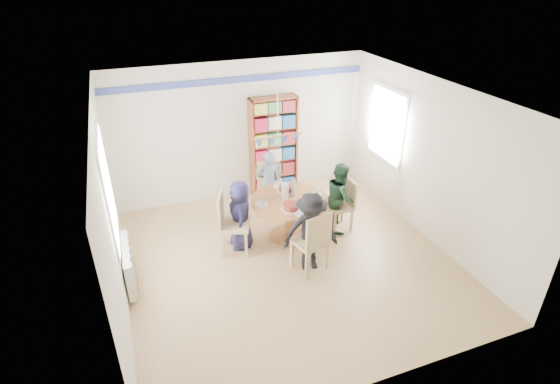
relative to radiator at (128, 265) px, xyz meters
name	(u,v)px	position (x,y,z in m)	size (l,w,h in m)	color
ground	(289,260)	(2.42, -0.30, -0.35)	(5.00, 5.00, 0.00)	tan
room_shell	(254,149)	(2.16, 0.57, 1.30)	(5.00, 5.00, 5.00)	white
radiator	(128,265)	(0.00, 0.00, 0.00)	(0.12, 1.00, 0.60)	silver
dining_table	(289,209)	(2.67, 0.32, 0.21)	(1.30, 1.30, 0.75)	olive
chair_left	(229,221)	(1.61, 0.29, 0.23)	(0.60, 0.60, 1.06)	tan
chair_right	(343,202)	(3.69, 0.28, 0.16)	(0.43, 0.43, 0.94)	tan
chair_far	(269,185)	(2.65, 1.32, 0.19)	(0.56, 0.56, 0.98)	tan
chair_near	(313,240)	(2.66, -0.68, 0.23)	(0.57, 0.57, 1.06)	tan
person_left	(240,215)	(1.82, 0.35, 0.25)	(0.59, 0.38, 1.21)	#1B1A3A
person_right	(340,197)	(3.62, 0.29, 0.28)	(0.61, 0.48, 1.26)	#193220
person_far	(268,183)	(2.63, 1.26, 0.27)	(0.45, 0.30, 1.24)	gray
person_near	(311,232)	(2.66, -0.57, 0.30)	(0.84, 0.48, 1.30)	black
bookshelf	(273,147)	(3.01, 2.04, 0.63)	(0.95, 0.29, 2.00)	brown
tableware	(288,195)	(2.65, 0.35, 0.47)	(1.20, 1.20, 0.32)	white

